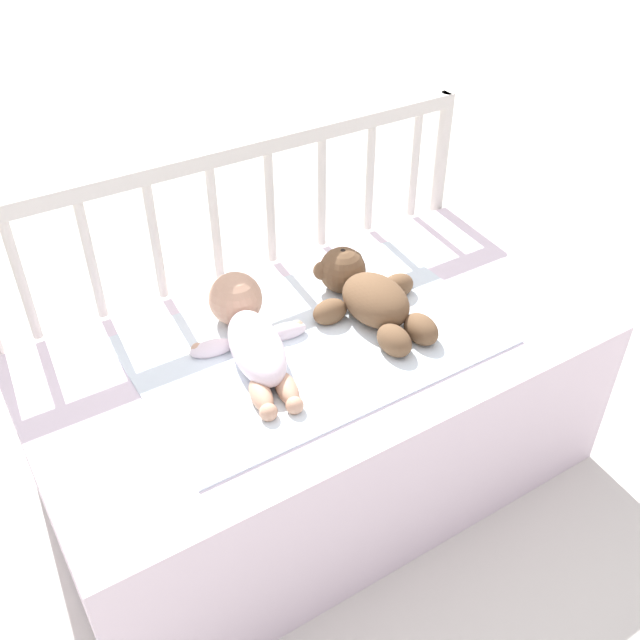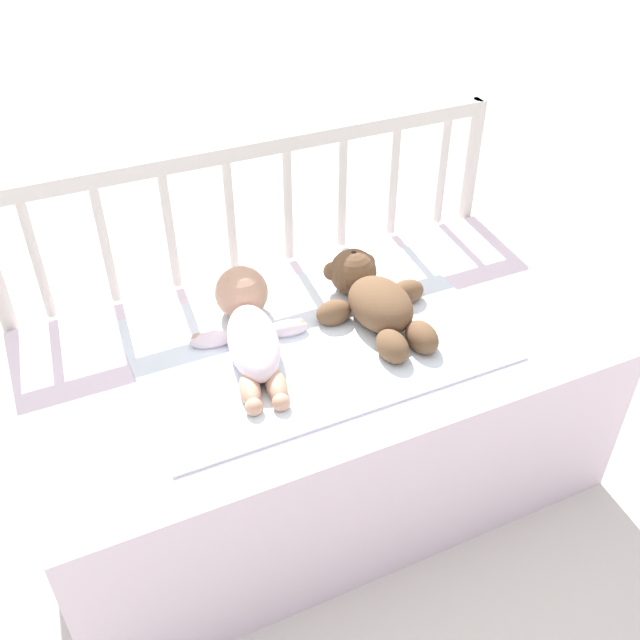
# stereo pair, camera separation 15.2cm
# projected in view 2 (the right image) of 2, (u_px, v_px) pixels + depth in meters

# --- Properties ---
(ground_plane) EXTENTS (12.00, 12.00, 0.00)m
(ground_plane) POSITION_uv_depth(u_px,v_px,m) (320.00, 473.00, 1.82)
(ground_plane) COLOR silver
(crib_mattress) EXTENTS (1.26, 0.65, 0.43)m
(crib_mattress) POSITION_uv_depth(u_px,v_px,m) (321.00, 413.00, 1.69)
(crib_mattress) COLOR silver
(crib_mattress) RESTS_ON ground_plane
(crib_rail) EXTENTS (1.26, 0.04, 0.76)m
(crib_rail) POSITION_uv_depth(u_px,v_px,m) (261.00, 225.00, 1.74)
(crib_rail) COLOR beige
(crib_rail) RESTS_ON ground_plane
(blanket) EXTENTS (0.77, 0.49, 0.01)m
(blanket) POSITION_uv_depth(u_px,v_px,m) (315.00, 340.00, 1.56)
(blanket) COLOR white
(blanket) RESTS_ON crib_mattress
(teddy_bear) EXTENTS (0.27, 0.36, 0.11)m
(teddy_bear) POSITION_uv_depth(u_px,v_px,m) (374.00, 298.00, 1.61)
(teddy_bear) COLOR brown
(teddy_bear) RESTS_ON crib_mattress
(baby) EXTENTS (0.26, 0.40, 0.12)m
(baby) POSITION_uv_depth(u_px,v_px,m) (249.00, 327.00, 1.53)
(baby) COLOR white
(baby) RESTS_ON crib_mattress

